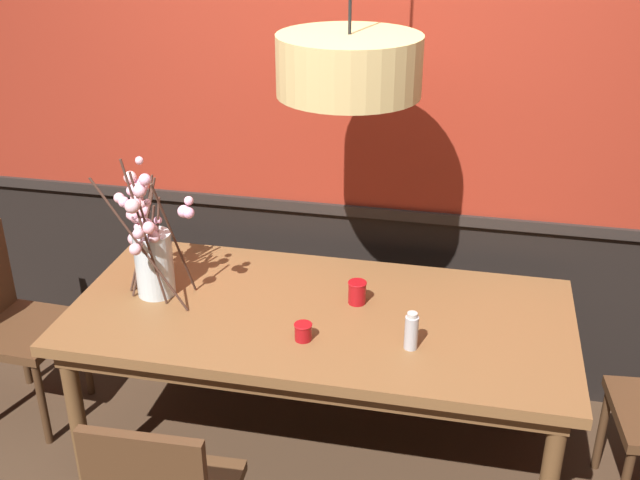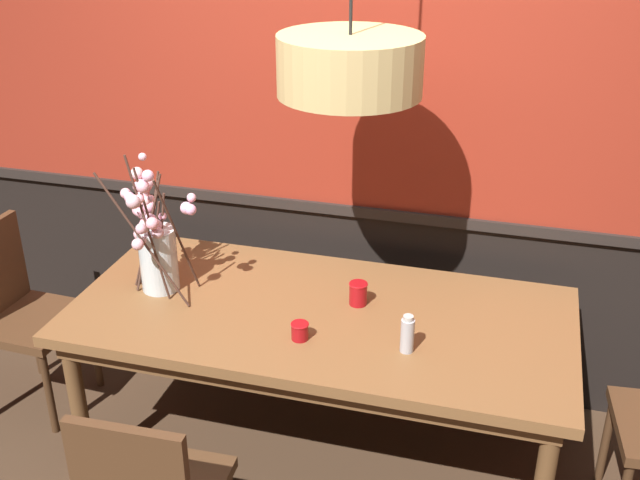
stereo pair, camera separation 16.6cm
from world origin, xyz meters
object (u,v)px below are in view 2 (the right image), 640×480
(candle_holder_nearer_edge, at_px, (358,293))
(condiment_bottle, at_px, (407,334))
(vase_with_blossoms, at_px, (155,245))
(candle_holder_nearer_center, at_px, (300,331))
(pendant_lamp, at_px, (350,66))
(chair_head_west_end, at_px, (19,307))
(chair_far_side_right, at_px, (430,271))
(dining_table, at_px, (320,327))

(candle_holder_nearer_edge, height_order, condiment_bottle, condiment_bottle)
(vase_with_blossoms, bearing_deg, candle_holder_nearer_center, -16.98)
(pendant_lamp, bearing_deg, candle_holder_nearer_edge, 31.61)
(chair_head_west_end, xyz_separation_m, pendant_lamp, (1.56, 0.08, 1.22))
(vase_with_blossoms, xyz_separation_m, pendant_lamp, (0.82, 0.08, 0.79))
(chair_far_side_right, xyz_separation_m, condiment_bottle, (0.05, -1.08, 0.30))
(dining_table, distance_m, condiment_bottle, 0.46)
(chair_far_side_right, height_order, condiment_bottle, condiment_bottle)
(candle_holder_nearer_center, bearing_deg, vase_with_blossoms, 163.02)
(chair_head_west_end, bearing_deg, pendant_lamp, 2.77)
(chair_head_west_end, bearing_deg, chair_far_side_right, 26.18)
(candle_holder_nearer_center, relative_size, condiment_bottle, 0.47)
(dining_table, xyz_separation_m, condiment_bottle, (0.39, -0.19, 0.15))
(vase_with_blossoms, bearing_deg, dining_table, 0.43)
(chair_far_side_right, relative_size, pendant_lamp, 0.86)
(chair_far_side_right, height_order, chair_head_west_end, chair_head_west_end)
(vase_with_blossoms, bearing_deg, chair_head_west_end, 179.97)
(chair_far_side_right, relative_size, candle_holder_nearer_center, 12.29)
(vase_with_blossoms, xyz_separation_m, candle_holder_nearer_edge, (0.86, 0.10, -0.16))
(chair_head_west_end, distance_m, pendant_lamp, 1.99)
(candle_holder_nearer_center, bearing_deg, pendant_lamp, 69.10)
(candle_holder_nearer_center, relative_size, pendant_lamp, 0.07)
(condiment_bottle, bearing_deg, vase_with_blossoms, 170.60)
(vase_with_blossoms, distance_m, pendant_lamp, 1.14)
(dining_table, xyz_separation_m, candle_holder_nearer_center, (-0.02, -0.22, 0.12))
(candle_holder_nearer_edge, relative_size, condiment_bottle, 0.65)
(dining_table, height_order, chair_far_side_right, chair_far_side_right)
(dining_table, bearing_deg, condiment_bottle, -25.85)
(condiment_bottle, bearing_deg, chair_far_side_right, 92.78)
(pendant_lamp, bearing_deg, dining_table, -142.50)
(candle_holder_nearer_center, relative_size, candle_holder_nearer_edge, 0.72)
(candle_holder_nearer_edge, xyz_separation_m, condiment_bottle, (0.26, -0.29, 0.02))
(dining_table, bearing_deg, chair_head_west_end, -179.80)
(chair_head_west_end, bearing_deg, candle_holder_nearer_center, -8.44)
(chair_head_west_end, xyz_separation_m, condiment_bottle, (1.87, -0.19, 0.29))
(chair_far_side_right, xyz_separation_m, candle_holder_nearer_center, (-0.36, -1.11, 0.26))
(condiment_bottle, relative_size, pendant_lamp, 0.15)
(chair_head_west_end, height_order, candle_holder_nearer_center, chair_head_west_end)
(dining_table, height_order, chair_head_west_end, chair_head_west_end)
(dining_table, distance_m, vase_with_blossoms, 0.78)
(chair_head_west_end, relative_size, candle_holder_nearer_edge, 9.23)
(chair_far_side_right, distance_m, vase_with_blossoms, 1.45)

